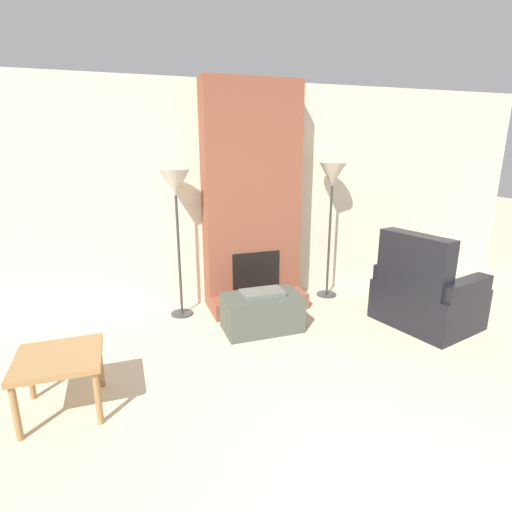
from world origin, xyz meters
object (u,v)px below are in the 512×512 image
(side_table, at_px, (59,364))
(floor_lamp_left, at_px, (175,190))
(ottoman, at_px, (262,312))
(armchair, at_px, (424,297))
(floor_lamp_right, at_px, (332,182))

(side_table, bearing_deg, floor_lamp_left, 53.25)
(ottoman, xyz_separation_m, side_table, (-1.84, -0.79, 0.18))
(ottoman, xyz_separation_m, armchair, (1.69, -0.45, 0.11))
(armchair, height_order, side_table, armchair)
(armchair, bearing_deg, floor_lamp_left, 51.30)
(ottoman, height_order, side_table, side_table)
(side_table, xyz_separation_m, floor_lamp_left, (1.09, 1.46, 1.04))
(armchair, bearing_deg, side_table, 81.50)
(side_table, bearing_deg, armchair, 5.53)
(ottoman, bearing_deg, side_table, -156.75)
(ottoman, distance_m, floor_lamp_right, 1.83)
(side_table, xyz_separation_m, floor_lamp_right, (2.98, 1.46, 1.08))
(floor_lamp_left, bearing_deg, ottoman, -42.05)
(floor_lamp_left, xyz_separation_m, floor_lamp_right, (1.89, 0.00, 0.04))
(armchair, height_order, floor_lamp_left, floor_lamp_left)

